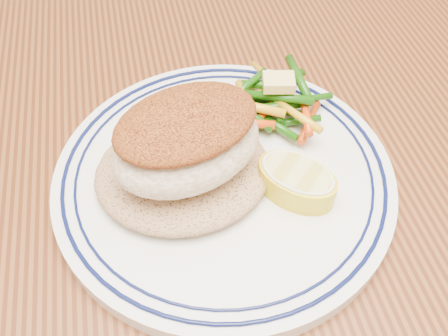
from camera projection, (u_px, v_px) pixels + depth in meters
dining_table at (281, 280)px, 0.45m from camera, size 1.50×0.90×0.75m
plate at (224, 177)px, 0.40m from camera, size 0.27×0.27×0.02m
rice_pilaf at (183, 168)px, 0.38m from camera, size 0.13×0.12×0.03m
fish_fillet at (187, 140)px, 0.35m from camera, size 0.13×0.11×0.06m
vegetable_pile at (273, 102)px, 0.42m from camera, size 0.10×0.10×0.03m
butter_pat at (279, 82)px, 0.41m from camera, size 0.03×0.02×0.01m
lemon_wedge at (297, 180)px, 0.37m from camera, size 0.08×0.08×0.02m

